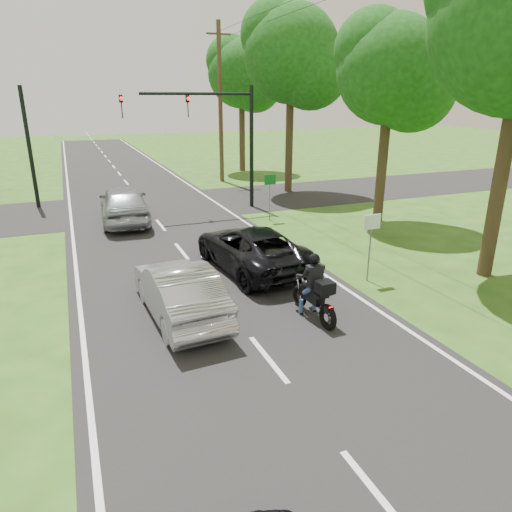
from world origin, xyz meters
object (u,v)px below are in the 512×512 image
Objects in this scene: motorcycle_rider at (315,293)px; utility_pole_far at (220,103)px; sign_white at (372,231)px; sign_green at (270,186)px; silver_sedan at (179,291)px; traffic_signal at (216,126)px; silver_suv at (124,204)px; dark_suv at (251,248)px.

motorcycle_rider is 21.54m from utility_pole_far.
sign_white is at bearing -94.51° from utility_pole_far.
utility_pole_far is 11.63m from sign_green.
silver_sedan is 2.04× the size of sign_green.
motorcycle_rider reaches higher than silver_sedan.
sign_white is at bearing -82.95° from traffic_signal.
sign_white is at bearing 27.78° from motorcycle_rider.
silver_suv is at bearing -130.39° from utility_pole_far.
utility_pole_far is (2.86, 8.00, 0.95)m from traffic_signal.
traffic_signal is at bearing -105.62° from dark_suv.
motorcycle_rider is at bearing -149.97° from sign_white.
silver_sedan is 0.68× the size of traffic_signal.
motorcycle_rider is at bearing 153.10° from silver_sedan.
motorcycle_rider is 0.40× the size of silver_suv.
sign_white reaches higher than silver_sedan.
sign_white is at bearing 135.89° from dark_suv.
silver_suv is 0.80× the size of traffic_signal.
silver_sedan is 6.05m from sign_white.
dark_suv is 8.34m from silver_suv.
utility_pole_far is 19.39m from sign_white.
traffic_signal is 0.64× the size of utility_pole_far.
utility_pole_far reaches higher than dark_suv.
dark_suv is at bearing 115.33° from silver_suv.
silver_sedan reaches higher than dark_suv.
silver_suv reaches higher than motorcycle_rider.
sign_green is at bearing 164.71° from silver_suv.
traffic_signal is (1.44, 12.64, 3.44)m from motorcycle_rider.
dark_suv is 1.00× the size of silver_suv.
utility_pole_far is at bearing -114.26° from silver_sedan.
sign_white is (-1.50, -19.02, -3.49)m from utility_pole_far.
sign_white is (2.80, 1.62, 0.91)m from motorcycle_rider.
utility_pole_far is (4.30, 20.64, 4.39)m from motorcycle_rider.
sign_green reaches higher than silver_sedan.
dark_suv is 0.51× the size of utility_pole_far.
sign_white is 1.00× the size of sign_green.
traffic_signal reaches higher than silver_suv.
dark_suv is 3.89m from sign_white.
silver_suv is 2.40× the size of sign_green.
silver_suv reaches higher than silver_sedan.
dark_suv is 3.99m from silver_sedan.
traffic_signal is 8.55m from utility_pole_far.
traffic_signal is at bearing 81.24° from motorcycle_rider.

